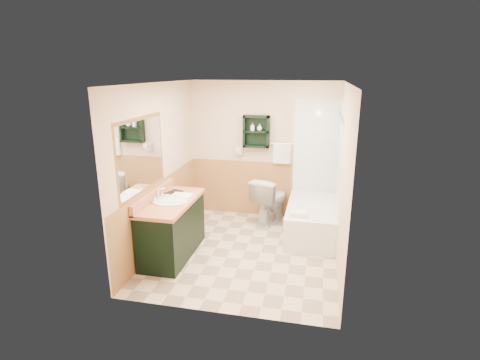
# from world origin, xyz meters

# --- Properties ---
(floor) EXTENTS (3.00, 3.00, 0.00)m
(floor) POSITION_xyz_m (0.00, 0.00, 0.00)
(floor) COLOR beige
(floor) RESTS_ON ground
(back_wall) EXTENTS (2.60, 0.04, 2.40)m
(back_wall) POSITION_xyz_m (0.00, 1.52, 1.20)
(back_wall) COLOR beige
(back_wall) RESTS_ON ground
(left_wall) EXTENTS (0.04, 3.00, 2.40)m
(left_wall) POSITION_xyz_m (-1.32, 0.00, 1.20)
(left_wall) COLOR beige
(left_wall) RESTS_ON ground
(right_wall) EXTENTS (0.04, 3.00, 2.40)m
(right_wall) POSITION_xyz_m (1.32, 0.00, 1.20)
(right_wall) COLOR beige
(right_wall) RESTS_ON ground
(ceiling) EXTENTS (2.60, 3.00, 0.04)m
(ceiling) POSITION_xyz_m (0.00, 0.00, 2.42)
(ceiling) COLOR white
(ceiling) RESTS_ON back_wall
(wainscot_left) EXTENTS (2.98, 2.98, 1.00)m
(wainscot_left) POSITION_xyz_m (-1.29, 0.00, 0.50)
(wainscot_left) COLOR tan
(wainscot_left) RESTS_ON left_wall
(wainscot_back) EXTENTS (2.58, 2.58, 1.00)m
(wainscot_back) POSITION_xyz_m (0.00, 1.49, 0.50)
(wainscot_back) COLOR tan
(wainscot_back) RESTS_ON back_wall
(mirror_frame) EXTENTS (1.30, 1.30, 1.00)m
(mirror_frame) POSITION_xyz_m (-1.27, -0.55, 1.50)
(mirror_frame) COLOR brown
(mirror_frame) RESTS_ON left_wall
(mirror_glass) EXTENTS (1.20, 1.20, 0.90)m
(mirror_glass) POSITION_xyz_m (-1.27, -0.55, 1.50)
(mirror_glass) COLOR white
(mirror_glass) RESTS_ON left_wall
(tile_right) EXTENTS (1.50, 1.50, 2.10)m
(tile_right) POSITION_xyz_m (1.28, 0.75, 1.05)
(tile_right) COLOR white
(tile_right) RESTS_ON right_wall
(tile_back) EXTENTS (0.95, 0.95, 2.10)m
(tile_back) POSITION_xyz_m (1.03, 1.48, 1.05)
(tile_back) COLOR white
(tile_back) RESTS_ON back_wall
(tile_accent) EXTENTS (1.50, 1.50, 0.10)m
(tile_accent) POSITION_xyz_m (1.27, 0.75, 1.90)
(tile_accent) COLOR #134528
(tile_accent) RESTS_ON right_wall
(wall_shelf) EXTENTS (0.45, 0.15, 0.55)m
(wall_shelf) POSITION_xyz_m (-0.10, 1.41, 1.55)
(wall_shelf) COLOR black
(wall_shelf) RESTS_ON back_wall
(hair_dryer) EXTENTS (0.10, 0.24, 0.18)m
(hair_dryer) POSITION_xyz_m (-0.40, 1.43, 1.20)
(hair_dryer) COLOR silver
(hair_dryer) RESTS_ON back_wall
(towel_bar) EXTENTS (0.40, 0.06, 0.40)m
(towel_bar) POSITION_xyz_m (0.35, 1.45, 1.35)
(towel_bar) COLOR white
(towel_bar) RESTS_ON back_wall
(curtain_rod) EXTENTS (0.03, 1.60, 0.03)m
(curtain_rod) POSITION_xyz_m (0.53, 0.75, 2.00)
(curtain_rod) COLOR silver
(curtain_rod) RESTS_ON back_wall
(shower_curtain) EXTENTS (1.05, 1.05, 1.70)m
(shower_curtain) POSITION_xyz_m (0.53, 0.92, 1.15)
(shower_curtain) COLOR beige
(shower_curtain) RESTS_ON curtain_rod
(vanity) EXTENTS (0.59, 1.30, 0.82)m
(vanity) POSITION_xyz_m (-0.99, -0.32, 0.41)
(vanity) COLOR black
(vanity) RESTS_ON ground
(bathtub) EXTENTS (0.77, 1.50, 0.51)m
(bathtub) POSITION_xyz_m (0.93, 0.80, 0.26)
(bathtub) COLOR silver
(bathtub) RESTS_ON ground
(toilet) EXTENTS (0.70, 0.91, 0.79)m
(toilet) POSITION_xyz_m (0.20, 1.20, 0.40)
(toilet) COLOR silver
(toilet) RESTS_ON ground
(counter_towel) EXTENTS (0.28, 0.22, 0.04)m
(counter_towel) POSITION_xyz_m (-0.89, -0.16, 0.84)
(counter_towel) COLOR white
(counter_towel) RESTS_ON vanity
(vanity_book) EXTENTS (0.18, 0.07, 0.24)m
(vanity_book) POSITION_xyz_m (-1.16, 0.02, 0.94)
(vanity_book) COLOR black
(vanity_book) RESTS_ON vanity
(tub_towel) EXTENTS (0.24, 0.20, 0.07)m
(tub_towel) POSITION_xyz_m (0.74, 0.26, 0.55)
(tub_towel) COLOR white
(tub_towel) RESTS_ON bathtub
(soap_bottle_a) EXTENTS (0.06, 0.13, 0.06)m
(soap_bottle_a) POSITION_xyz_m (-0.16, 1.40, 1.60)
(soap_bottle_a) COLOR silver
(soap_bottle_a) RESTS_ON wall_shelf
(soap_bottle_b) EXTENTS (0.13, 0.14, 0.09)m
(soap_bottle_b) POSITION_xyz_m (-0.04, 1.40, 1.61)
(soap_bottle_b) COLOR silver
(soap_bottle_b) RESTS_ON wall_shelf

